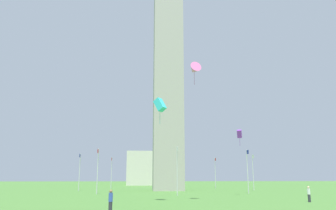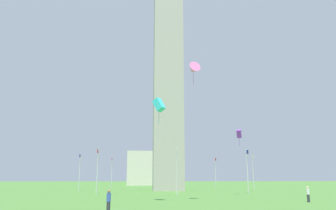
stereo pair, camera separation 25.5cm
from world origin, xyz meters
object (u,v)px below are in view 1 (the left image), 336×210
person_blue_shirt (111,201)px  kite_cyan_box (160,105)px  distant_building (145,169)px  flagpole_sw (111,171)px  obelisk_monument (168,59)px  flagpole_e (253,170)px  flagpole_se (215,171)px  flagpole_ne (248,169)px  flagpole_nw (98,169)px  flagpole_n (177,168)px  person_white_shirt (309,194)px  kite_pink_delta (194,69)px  flagpole_s (163,171)px  flagpole_w (80,170)px  kite_purple_box (239,134)px

person_blue_shirt → kite_cyan_box: size_ratio=0.56×
distant_building → flagpole_sw: bearing=-12.1°
obelisk_monument → distant_building: bearing=-175.3°
flagpole_e → distant_building: bearing=-156.9°
flagpole_e → flagpole_se: 13.21m
flagpole_ne → flagpole_sw: (-24.40, -24.40, 0.00)m
person_blue_shirt → distant_building: (-89.61, 3.42, 4.43)m
obelisk_monument → flagpole_nw: bearing=-44.8°
flagpole_n → person_white_shirt: flagpole_n is taller
person_white_shirt → kite_pink_delta: (-1.74, -12.02, 14.43)m
flagpole_n → distant_building: distant_building is taller
distant_building → flagpole_e: bearing=23.1°
flagpole_ne → flagpole_s: bearing=-157.5°
flagpole_w → kite_cyan_box: (29.41, 14.04, 6.78)m
flagpole_sw → distant_building: distant_building is taller
flagpole_ne → flagpole_w: size_ratio=1.00×
flagpole_e → flagpole_sw: 31.88m
flagpole_nw → kite_pink_delta: (16.66, 13.09, 11.32)m
flagpole_w → flagpole_s: bearing=135.0°
person_white_shirt → flagpole_e: bearing=-32.8°
flagpole_sw → flagpole_w: (12.20, -5.05, 0.00)m
obelisk_monument → kite_cyan_box: size_ratio=17.98×
flagpole_ne → flagpole_se: same height
flagpole_sw → distant_building: size_ratio=0.27×
flagpole_se → flagpole_sw: same height
obelisk_monument → flagpole_ne: (12.27, 12.20, -23.31)m
flagpole_se → kite_pink_delta: (41.06, -11.31, 11.32)m
kite_cyan_box → flagpole_w: bearing=-154.5°
obelisk_monument → flagpole_w: obelisk_monument is taller
flagpole_s → person_white_shirt: bearing=15.1°
obelisk_monument → flagpole_nw: 29.03m
flagpole_se → flagpole_nw: bearing=-45.0°
flagpole_e → person_white_shirt: 31.06m
flagpole_n → flagpole_s: size_ratio=1.00×
person_white_shirt → kite_cyan_box: bearing=61.1°
flagpole_s → distant_building: size_ratio=0.27×
flagpole_sw → person_blue_shirt: (51.74, 4.69, -3.09)m
obelisk_monument → person_blue_shirt: 48.18m
flagpole_se → flagpole_sw: size_ratio=1.00×
flagpole_s → flagpole_nw: bearing=-22.5°
flagpole_ne → person_white_shirt: flagpole_ne is taller
flagpole_n → flagpole_e: (-17.26, 17.26, 0.00)m
kite_purple_box → person_white_shirt: bearing=14.9°
flagpole_sw → kite_purple_box: bearing=36.0°
flagpole_se → distant_building: 41.25m
person_blue_shirt → kite_cyan_box: kite_cyan_box is taller
flagpole_n → flagpole_ne: size_ratio=1.00×
flagpole_n → kite_cyan_box: bearing=-14.8°
flagpole_n → kite_cyan_box: 14.29m
flagpole_s → kite_pink_delta: 47.49m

